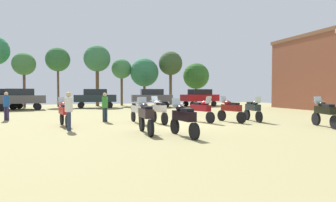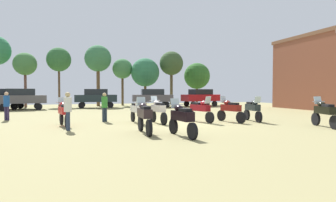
{
  "view_description": "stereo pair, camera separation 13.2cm",
  "coord_description": "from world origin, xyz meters",
  "px_view_note": "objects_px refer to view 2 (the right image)",
  "views": [
    {
      "loc": [
        -5.25,
        -14.45,
        1.75
      ],
      "look_at": [
        0.71,
        4.84,
        1.07
      ],
      "focal_mm": 30.1,
      "sensor_mm": 36.0,
      "label": 1
    },
    {
      "loc": [
        -5.13,
        -14.49,
        1.75
      ],
      "look_at": [
        0.71,
        4.84,
        1.07
      ],
      "focal_mm": 30.1,
      "sensor_mm": 36.0,
      "label": 2
    }
  ],
  "objects_px": {
    "motorcycle_1": "(64,112)",
    "motorcycle_6": "(230,109)",
    "tree_2": "(122,69)",
    "tree_4": "(25,64)",
    "car_4": "(96,97)",
    "tree_8": "(145,73)",
    "motorcycle_5": "(324,112)",
    "tree_5": "(197,76)",
    "tree_6": "(59,60)",
    "motorcycle_7": "(158,110)",
    "tree_9": "(98,59)",
    "person_2": "(105,105)",
    "car_5": "(21,98)",
    "motorcycle_4": "(253,109)",
    "tree_3": "(171,64)",
    "motorcycle_9": "(137,110)",
    "person_1": "(68,108)",
    "car_1": "(201,96)",
    "motorcycle_8": "(144,116)",
    "person_3": "(7,104)",
    "motorcycle_10": "(182,118)",
    "motorcycle_2": "(200,109)",
    "car_3": "(1,97)",
    "car_2": "(152,97)"
  },
  "relations": [
    {
      "from": "car_4",
      "to": "tree_8",
      "type": "height_order",
      "value": "tree_8"
    },
    {
      "from": "motorcycle_4",
      "to": "tree_3",
      "type": "bearing_deg",
      "value": -87.38
    },
    {
      "from": "motorcycle_8",
      "to": "person_2",
      "type": "distance_m",
      "value": 5.27
    },
    {
      "from": "motorcycle_6",
      "to": "person_3",
      "type": "xyz_separation_m",
      "value": [
        -12.4,
        4.75,
        0.28
      ]
    },
    {
      "from": "motorcycle_1",
      "to": "car_2",
      "type": "xyz_separation_m",
      "value": [
        8.14,
        14.6,
        0.46
      ]
    },
    {
      "from": "tree_5",
      "to": "tree_9",
      "type": "bearing_deg",
      "value": -178.98
    },
    {
      "from": "motorcycle_4",
      "to": "person_2",
      "type": "height_order",
      "value": "person_2"
    },
    {
      "from": "motorcycle_5",
      "to": "motorcycle_7",
      "type": "bearing_deg",
      "value": 166.41
    },
    {
      "from": "motorcycle_4",
      "to": "person_2",
      "type": "distance_m",
      "value": 8.57
    },
    {
      "from": "motorcycle_4",
      "to": "motorcycle_7",
      "type": "relative_size",
      "value": 0.99
    },
    {
      "from": "tree_2",
      "to": "motorcycle_9",
      "type": "bearing_deg",
      "value": -95.41
    },
    {
      "from": "motorcycle_1",
      "to": "motorcycle_9",
      "type": "bearing_deg",
      "value": -10.59
    },
    {
      "from": "car_5",
      "to": "tree_4",
      "type": "distance_m",
      "value": 6.17
    },
    {
      "from": "person_1",
      "to": "tree_3",
      "type": "relative_size",
      "value": 0.25
    },
    {
      "from": "tree_4",
      "to": "tree_6",
      "type": "distance_m",
      "value": 3.56
    },
    {
      "from": "motorcycle_1",
      "to": "motorcycle_6",
      "type": "height_order",
      "value": "motorcycle_6"
    },
    {
      "from": "motorcycle_8",
      "to": "tree_8",
      "type": "height_order",
      "value": "tree_8"
    },
    {
      "from": "car_4",
      "to": "tree_2",
      "type": "relative_size",
      "value": 0.76
    },
    {
      "from": "motorcycle_10",
      "to": "person_2",
      "type": "relative_size",
      "value": 1.32
    },
    {
      "from": "motorcycle_5",
      "to": "tree_8",
      "type": "distance_m",
      "value": 24.17
    },
    {
      "from": "tree_8",
      "to": "tree_9",
      "type": "relative_size",
      "value": 0.81
    },
    {
      "from": "motorcycle_1",
      "to": "motorcycle_2",
      "type": "height_order",
      "value": "motorcycle_2"
    },
    {
      "from": "person_1",
      "to": "car_5",
      "type": "bearing_deg",
      "value": -179.37
    },
    {
      "from": "motorcycle_4",
      "to": "motorcycle_5",
      "type": "height_order",
      "value": "motorcycle_5"
    },
    {
      "from": "motorcycle_1",
      "to": "car_2",
      "type": "height_order",
      "value": "car_2"
    },
    {
      "from": "tree_5",
      "to": "tree_6",
      "type": "xyz_separation_m",
      "value": [
        -17.22,
        0.02,
        1.6
      ]
    },
    {
      "from": "motorcycle_7",
      "to": "motorcycle_8",
      "type": "bearing_deg",
      "value": -121.6
    },
    {
      "from": "person_1",
      "to": "tree_6",
      "type": "distance_m",
      "value": 22.14
    },
    {
      "from": "motorcycle_8",
      "to": "car_5",
      "type": "relative_size",
      "value": 0.49
    },
    {
      "from": "car_4",
      "to": "person_2",
      "type": "bearing_deg",
      "value": -177.9
    },
    {
      "from": "motorcycle_7",
      "to": "car_1",
      "type": "xyz_separation_m",
      "value": [
        9.12,
        15.29,
        0.44
      ]
    },
    {
      "from": "motorcycle_1",
      "to": "car_4",
      "type": "xyz_separation_m",
      "value": [
        2.26,
        15.85,
        0.46
      ]
    },
    {
      "from": "motorcycle_5",
      "to": "car_3",
      "type": "xyz_separation_m",
      "value": [
        -18.84,
        20.13,
        0.44
      ]
    },
    {
      "from": "tree_4",
      "to": "tree_9",
      "type": "relative_size",
      "value": 0.83
    },
    {
      "from": "car_4",
      "to": "tree_8",
      "type": "xyz_separation_m",
      "value": [
        6.11,
        3.51,
        2.93
      ]
    },
    {
      "from": "tree_6",
      "to": "tree_9",
      "type": "relative_size",
      "value": 0.94
    },
    {
      "from": "car_4",
      "to": "car_5",
      "type": "relative_size",
      "value": 0.96
    },
    {
      "from": "motorcycle_2",
      "to": "tree_4",
      "type": "bearing_deg",
      "value": -74.17
    },
    {
      "from": "tree_3",
      "to": "car_4",
      "type": "bearing_deg",
      "value": -160.46
    },
    {
      "from": "motorcycle_7",
      "to": "tree_2",
      "type": "xyz_separation_m",
      "value": [
        0.79,
        20.33,
        3.78
      ]
    },
    {
      "from": "motorcycle_5",
      "to": "motorcycle_7",
      "type": "height_order",
      "value": "motorcycle_5"
    },
    {
      "from": "motorcycle_2",
      "to": "motorcycle_9",
      "type": "height_order",
      "value": "motorcycle_2"
    },
    {
      "from": "motorcycle_1",
      "to": "tree_5",
      "type": "distance_m",
      "value": 25.31
    },
    {
      "from": "motorcycle_5",
      "to": "car_2",
      "type": "distance_m",
      "value": 19.3
    },
    {
      "from": "car_3",
      "to": "tree_5",
      "type": "relative_size",
      "value": 0.82
    },
    {
      "from": "person_3",
      "to": "tree_5",
      "type": "relative_size",
      "value": 0.31
    },
    {
      "from": "motorcycle_2",
      "to": "tree_8",
      "type": "xyz_separation_m",
      "value": [
        1.05,
        19.69,
        3.38
      ]
    },
    {
      "from": "tree_2",
      "to": "tree_4",
      "type": "xyz_separation_m",
      "value": [
        -10.76,
        -0.96,
        0.19
      ]
    },
    {
      "from": "car_5",
      "to": "motorcycle_1",
      "type": "bearing_deg",
      "value": -173.63
    },
    {
      "from": "car_1",
      "to": "tree_8",
      "type": "bearing_deg",
      "value": 40.55
    }
  ]
}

